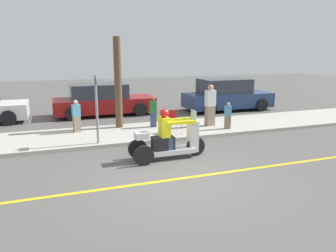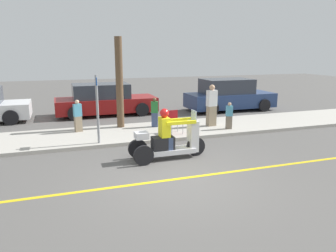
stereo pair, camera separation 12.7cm
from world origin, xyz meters
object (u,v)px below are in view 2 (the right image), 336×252
object	(u,v)px
tree_trunk	(119,83)
street_sign	(97,107)
spectator_far_back	(229,116)
folding_chair_set_back	(174,119)
spectator_near_curb	(212,106)
spectator_with_child	(155,113)
parked_car_lot_left	(229,96)
motorcycle_trike	(168,141)
spectator_by_tree	(78,116)
parked_car_lot_far	(105,100)

from	to	relation	value
tree_trunk	street_sign	size ratio (longest dim) A/B	1.57
spectator_far_back	folding_chair_set_back	xyz separation A→B (m)	(-2.23, 0.08, 0.01)
spectator_near_curb	folding_chair_set_back	bearing A→B (deg)	-161.12
spectator_with_child	street_sign	world-z (taller)	street_sign
street_sign	spectator_near_curb	bearing A→B (deg)	13.40
tree_trunk	spectator_near_curb	bearing A→B (deg)	-15.63
parked_car_lot_left	motorcycle_trike	bearing A→B (deg)	-130.64
street_sign	spectator_with_child	bearing A→B (deg)	34.70
spectator_by_tree	parked_car_lot_left	world-z (taller)	parked_car_lot_left
spectator_far_back	motorcycle_trike	bearing A→B (deg)	-144.78
folding_chair_set_back	street_sign	distance (m)	2.87
spectator_by_tree	spectator_near_curb	bearing A→B (deg)	-7.94
spectator_with_child	tree_trunk	bearing A→B (deg)	162.40
folding_chair_set_back	tree_trunk	bearing A→B (deg)	135.74
spectator_far_back	parked_car_lot_far	distance (m)	6.41
motorcycle_trike	tree_trunk	size ratio (longest dim) A/B	0.65
spectator_far_back	street_sign	distance (m)	5.04
spectator_with_child	spectator_near_curb	bearing A→B (deg)	-14.46
spectator_with_child	motorcycle_trike	bearing A→B (deg)	-100.34
spectator_near_curb	folding_chair_set_back	xyz separation A→B (m)	(-1.83, -0.62, -0.29)
spectator_far_back	tree_trunk	world-z (taller)	tree_trunk
spectator_far_back	tree_trunk	size ratio (longest dim) A/B	0.30
spectator_by_tree	tree_trunk	xyz separation A→B (m)	(1.63, 0.26, 1.15)
spectator_by_tree	parked_car_lot_left	size ratio (longest dim) A/B	0.26
spectator_near_curb	spectator_far_back	bearing A→B (deg)	-59.92
spectator_by_tree	parked_car_lot_left	distance (m)	8.30
motorcycle_trike	parked_car_lot_left	xyz separation A→B (m)	(5.56, 6.48, 0.24)
spectator_far_back	spectator_near_curb	xyz separation A→B (m)	(-0.41, 0.70, 0.30)
tree_trunk	street_sign	bearing A→B (deg)	-118.39
folding_chair_set_back	tree_trunk	world-z (taller)	tree_trunk
street_sign	spectator_far_back	bearing A→B (deg)	4.47
motorcycle_trike	parked_car_lot_left	distance (m)	8.54
motorcycle_trike	street_sign	distance (m)	2.69
spectator_with_child	tree_trunk	world-z (taller)	tree_trunk
motorcycle_trike	parked_car_lot_left	size ratio (longest dim) A/B	0.49
spectator_with_child	tree_trunk	distance (m)	1.78
spectator_far_back	parked_car_lot_left	bearing A→B (deg)	61.03
spectator_near_curb	parked_car_lot_left	size ratio (longest dim) A/B	0.36
folding_chair_set_back	parked_car_lot_left	bearing A→B (deg)	42.11
folding_chair_set_back	parked_car_lot_left	size ratio (longest dim) A/B	0.18
spectator_far_back	parked_car_lot_left	size ratio (longest dim) A/B	0.23
motorcycle_trike	folding_chair_set_back	distance (m)	2.57
spectator_near_curb	parked_car_lot_far	bearing A→B (deg)	129.79
parked_car_lot_far	street_sign	world-z (taller)	street_sign
motorcycle_trike	tree_trunk	world-z (taller)	tree_trunk
motorcycle_trike	parked_car_lot_far	world-z (taller)	parked_car_lot_far
spectator_with_child	spectator_near_curb	xyz separation A→B (m)	(2.19, -0.56, 0.23)
spectator_far_back	spectator_with_child	xyz separation A→B (m)	(-2.59, 1.26, 0.06)
tree_trunk	street_sign	world-z (taller)	tree_trunk
spectator_far_back	spectator_with_child	bearing A→B (deg)	154.00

